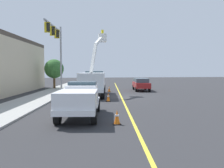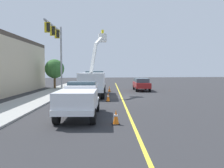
{
  "view_description": "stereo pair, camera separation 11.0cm",
  "coord_description": "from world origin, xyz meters",
  "px_view_note": "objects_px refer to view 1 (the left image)",
  "views": [
    {
      "loc": [
        -23.27,
        4.52,
        2.83
      ],
      "look_at": [
        -0.65,
        1.08,
        1.4
      ],
      "focal_mm": 36.23,
      "sensor_mm": 36.0,
      "label": 1
    },
    {
      "loc": [
        -23.29,
        4.41,
        2.83
      ],
      "look_at": [
        -0.65,
        1.08,
        1.4
      ],
      "focal_mm": 36.23,
      "sensor_mm": 36.0,
      "label": 2
    }
  ],
  "objects_px": {
    "service_pickup_truck": "(80,99)",
    "traffic_signal_mast": "(57,43)",
    "utility_bucket_truck": "(93,81)",
    "traffic_cone_mid_rear": "(109,89)",
    "passing_minivan": "(141,84)",
    "traffic_cone_mid_front": "(108,97)",
    "traffic_cone_leading": "(117,117)"
  },
  "relations": [
    {
      "from": "traffic_cone_leading",
      "to": "traffic_cone_mid_rear",
      "type": "relative_size",
      "value": 0.97
    },
    {
      "from": "passing_minivan",
      "to": "traffic_signal_mast",
      "type": "height_order",
      "value": "traffic_signal_mast"
    },
    {
      "from": "utility_bucket_truck",
      "to": "traffic_cone_leading",
      "type": "distance_m",
      "value": 13.39
    },
    {
      "from": "service_pickup_truck",
      "to": "traffic_cone_mid_rear",
      "type": "xyz_separation_m",
      "value": [
        15.19,
        -3.86,
        -0.73
      ]
    },
    {
      "from": "service_pickup_truck",
      "to": "traffic_signal_mast",
      "type": "xyz_separation_m",
      "value": [
        13.06,
        2.45,
        4.72
      ]
    },
    {
      "from": "utility_bucket_truck",
      "to": "traffic_cone_leading",
      "type": "relative_size",
      "value": 10.96
    },
    {
      "from": "passing_minivan",
      "to": "service_pickup_truck",
      "type": "bearing_deg",
      "value": 152.74
    },
    {
      "from": "service_pickup_truck",
      "to": "traffic_signal_mast",
      "type": "relative_size",
      "value": 0.72
    },
    {
      "from": "traffic_cone_mid_front",
      "to": "traffic_signal_mast",
      "type": "distance_m",
      "value": 9.95
    },
    {
      "from": "utility_bucket_truck",
      "to": "traffic_cone_mid_rear",
      "type": "relative_size",
      "value": 10.64
    },
    {
      "from": "traffic_cone_mid_rear",
      "to": "traffic_signal_mast",
      "type": "height_order",
      "value": "traffic_signal_mast"
    },
    {
      "from": "traffic_cone_leading",
      "to": "traffic_cone_mid_front",
      "type": "relative_size",
      "value": 0.97
    },
    {
      "from": "traffic_cone_mid_rear",
      "to": "traffic_cone_mid_front",
      "type": "bearing_deg",
      "value": 171.61
    },
    {
      "from": "utility_bucket_truck",
      "to": "traffic_cone_mid_rear",
      "type": "distance_m",
      "value": 4.74
    },
    {
      "from": "passing_minivan",
      "to": "traffic_cone_mid_front",
      "type": "xyz_separation_m",
      "value": [
        -9.94,
        5.86,
        -0.58
      ]
    },
    {
      "from": "passing_minivan",
      "to": "traffic_signal_mast",
      "type": "distance_m",
      "value": 12.36
    },
    {
      "from": "utility_bucket_truck",
      "to": "traffic_cone_mid_rear",
      "type": "height_order",
      "value": "utility_bucket_truck"
    },
    {
      "from": "traffic_cone_mid_front",
      "to": "traffic_cone_mid_rear",
      "type": "bearing_deg",
      "value": -8.39
    },
    {
      "from": "utility_bucket_truck",
      "to": "traffic_cone_mid_front",
      "type": "distance_m",
      "value": 5.08
    },
    {
      "from": "service_pickup_truck",
      "to": "utility_bucket_truck",
      "type": "bearing_deg",
      "value": -7.89
    },
    {
      "from": "traffic_cone_leading",
      "to": "traffic_signal_mast",
      "type": "relative_size",
      "value": 0.1
    },
    {
      "from": "traffic_cone_mid_front",
      "to": "traffic_cone_mid_rear",
      "type": "distance_m",
      "value": 8.87
    },
    {
      "from": "utility_bucket_truck",
      "to": "traffic_signal_mast",
      "type": "xyz_separation_m",
      "value": [
        1.83,
        4.01,
        4.22
      ]
    },
    {
      "from": "utility_bucket_truck",
      "to": "traffic_signal_mast",
      "type": "distance_m",
      "value": 6.1
    },
    {
      "from": "traffic_cone_mid_rear",
      "to": "traffic_signal_mast",
      "type": "distance_m",
      "value": 8.61
    },
    {
      "from": "passing_minivan",
      "to": "traffic_cone_leading",
      "type": "xyz_separation_m",
      "value": [
        -18.44,
        6.55,
        -0.59
      ]
    },
    {
      "from": "traffic_signal_mast",
      "to": "traffic_cone_mid_rear",
      "type": "bearing_deg",
      "value": -71.36
    },
    {
      "from": "utility_bucket_truck",
      "to": "traffic_cone_mid_rear",
      "type": "bearing_deg",
      "value": -30.17
    },
    {
      "from": "service_pickup_truck",
      "to": "passing_minivan",
      "type": "xyz_separation_m",
      "value": [
        16.35,
        -8.42,
        -0.15
      ]
    },
    {
      "from": "traffic_signal_mast",
      "to": "service_pickup_truck",
      "type": "bearing_deg",
      "value": -169.36
    },
    {
      "from": "utility_bucket_truck",
      "to": "traffic_cone_leading",
      "type": "height_order",
      "value": "utility_bucket_truck"
    },
    {
      "from": "traffic_cone_leading",
      "to": "traffic_cone_mid_rear",
      "type": "bearing_deg",
      "value": -6.56
    }
  ]
}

